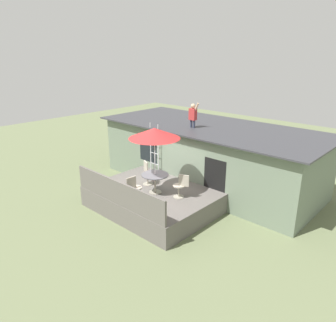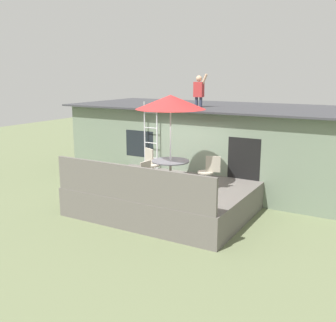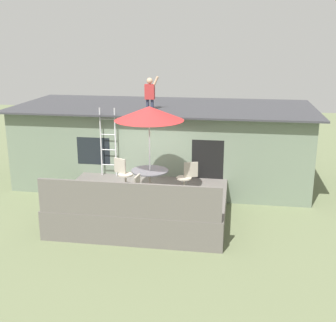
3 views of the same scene
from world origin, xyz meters
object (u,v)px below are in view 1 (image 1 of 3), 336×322
object	(u,v)px
step_ladder	(154,148)
patio_chair_left	(147,173)
patio_umbrella	(154,133)
patio_table	(155,178)
person_figure	(193,114)
patio_chair_right	(181,186)
patio_chair_near	(134,188)

from	to	relation	value
step_ladder	patio_chair_left	bearing A→B (deg)	-56.94
patio_umbrella	step_ladder	distance (m)	2.65
patio_table	patio_chair_left	distance (m)	0.96
patio_umbrella	person_figure	world-z (taller)	person_figure
patio_chair_right	patio_chair_left	bearing A→B (deg)	-20.22
step_ladder	patio_chair_left	world-z (taller)	step_ladder
person_figure	patio_chair_near	size ratio (longest dim) A/B	1.21
person_figure	patio_chair_near	bearing A→B (deg)	-83.39
patio_umbrella	patio_chair_right	size ratio (longest dim) A/B	2.76
patio_chair_left	patio_chair_right	distance (m)	1.86
patio_table	step_ladder	world-z (taller)	step_ladder
step_ladder	patio_chair_right	xyz separation A→B (m)	(2.67, -1.31, -0.64)
patio_chair_right	step_ladder	bearing A→B (deg)	-44.30
step_ladder	person_figure	world-z (taller)	person_figure
patio_umbrella	patio_chair_near	size ratio (longest dim) A/B	2.76
patio_chair_left	patio_chair_right	xyz separation A→B (m)	(1.86, -0.07, 0.00)
patio_table	patio_chair_left	xyz separation A→B (m)	(-0.87, 0.39, -0.13)
step_ladder	patio_chair_near	xyz separation A→B (m)	(1.57, -2.59, -0.64)
patio_chair_near	patio_chair_left	bearing A→B (deg)	35.56
patio_chair_left	patio_chair_near	size ratio (longest dim) A/B	1.00
patio_chair_near	patio_chair_right	bearing A→B (deg)	-34.45
patio_umbrella	patio_chair_near	distance (m)	2.12
step_ladder	patio_chair_right	size ratio (longest dim) A/B	2.39
person_figure	step_ladder	bearing A→B (deg)	-131.47
patio_chair_left	patio_chair_near	world-z (taller)	same
patio_chair_left	patio_chair_near	bearing A→B (deg)	-36.06
patio_umbrella	patio_chair_right	world-z (taller)	patio_umbrella
patio_chair_right	patio_chair_near	bearing A→B (deg)	31.32
patio_umbrella	patio_chair_near	world-z (taller)	patio_umbrella
step_ladder	patio_chair_left	xyz separation A→B (m)	(0.81, -1.24, -0.64)
person_figure	patio_chair_right	world-z (taller)	person_figure
patio_chair_left	patio_chair_right	bearing A→B (deg)	22.38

